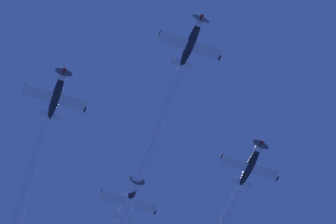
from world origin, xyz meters
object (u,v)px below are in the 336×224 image
object	(u,v)px
airplane_slot_tail	(130,199)
airplane_lead	(191,42)
airplane_left_wingman	(251,164)
airplane_right_wingman	(57,95)

from	to	relation	value
airplane_slot_tail	airplane_lead	bearing A→B (deg)	76.81
airplane_left_wingman	airplane_slot_tail	size ratio (longest dim) A/B	1.00
airplane_lead	airplane_slot_tail	bearing A→B (deg)	-103.19
airplane_right_wingman	airplane_left_wingman	bearing A→B (deg)	168.63
airplane_lead	airplane_left_wingman	distance (m)	20.17
airplane_left_wingman	airplane_slot_tail	world-z (taller)	airplane_slot_tail
airplane_slot_tail	airplane_right_wingman	bearing A→B (deg)	28.94
airplane_lead	airplane_slot_tail	xyz separation A→B (m)	(-6.07, -25.87, 0.15)
airplane_left_wingman	airplane_right_wingman	xyz separation A→B (m)	(29.05, -5.84, -0.14)
airplane_lead	airplane_left_wingman	xyz separation A→B (m)	(-17.34, -10.20, -1.53)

